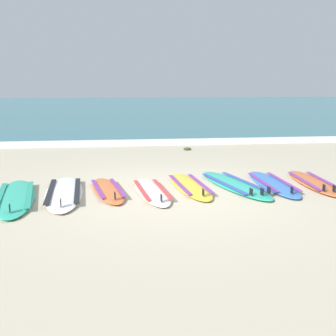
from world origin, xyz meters
name	(u,v)px	position (x,y,z in m)	size (l,w,h in m)	color
ground_plane	(172,193)	(0.00, 0.00, 0.00)	(80.00, 80.00, 0.00)	#C1B599
sea	(124,105)	(0.00, 35.85, 0.05)	(80.00, 60.00, 0.10)	teal
wave_foam_strip	(145,142)	(0.00, 6.23, 0.06)	(80.00, 0.75, 0.11)	white
surfboard_0	(15,197)	(-2.59, -0.03, 0.04)	(1.01, 2.56, 0.18)	#2DB793
surfboard_1	(64,192)	(-1.83, 0.15, 0.04)	(0.79, 2.50, 0.18)	white
surfboard_2	(108,190)	(-1.10, 0.23, 0.04)	(0.79, 1.97, 0.18)	orange
surfboard_3	(152,191)	(-0.35, 0.04, 0.04)	(0.69, 2.03, 0.18)	silver
surfboard_4	(190,186)	(0.37, 0.35, 0.04)	(0.70, 2.19, 0.18)	yellow
surfboard_5	(234,184)	(1.20, 0.35, 0.04)	(1.09, 2.48, 0.18)	#2DB793
surfboard_6	(273,184)	(1.92, 0.32, 0.04)	(0.57, 2.19, 0.18)	#3875CC
surfboard_7	(313,182)	(2.71, 0.31, 0.04)	(0.68, 2.17, 0.18)	orange
seaweed_clump_near_shoreline	(187,149)	(1.12, 4.79, 0.04)	(0.23, 0.18, 0.08)	#384723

